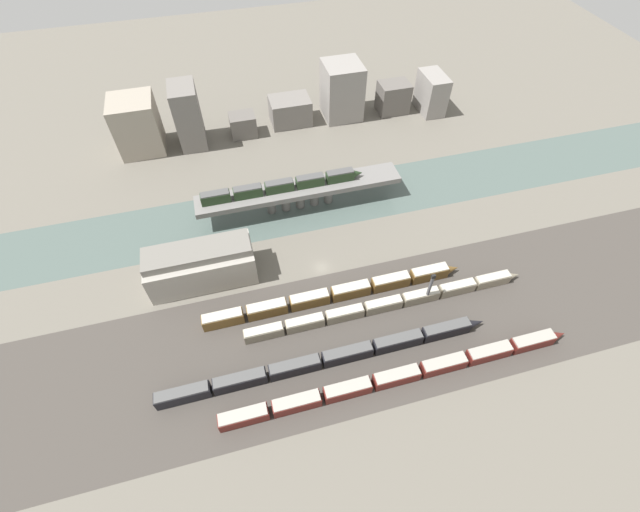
{
  "coord_description": "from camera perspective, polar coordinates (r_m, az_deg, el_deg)",
  "views": [
    {
      "loc": [
        -20.77,
        -76.02,
        99.74
      ],
      "look_at": [
        0.0,
        1.64,
        3.34
      ],
      "focal_mm": 24.0,
      "sensor_mm": 36.0,
      "label": 1
    }
  ],
  "objects": [
    {
      "name": "river_water",
      "position": [
        145.08,
        -2.64,
        6.68
      ],
      "size": [
        320.0,
        24.38,
        0.01
      ],
      "primitive_type": "cube",
      "color": "#4C5B56",
      "rests_on": "ground"
    },
    {
      "name": "train_yard_near",
      "position": [
        109.15,
        10.91,
        -15.36
      ],
      "size": [
        89.65,
        3.17,
        3.76
      ],
      "color": "#5B1E19",
      "rests_on": "ground"
    },
    {
      "name": "city_block_right",
      "position": [
        182.07,
        -4.0,
        18.76
      ],
      "size": [
        15.89,
        11.65,
        10.33
      ],
      "primitive_type": "cube",
      "color": "slate",
      "rests_on": "ground"
    },
    {
      "name": "train_on_bridge",
      "position": [
        137.63,
        -4.96,
        9.33
      ],
      "size": [
        52.32,
        2.99,
        3.62
      ],
      "color": "#23381E",
      "rests_on": "bridge"
    },
    {
      "name": "city_block_far_right",
      "position": [
        183.69,
        2.94,
        21.17
      ],
      "size": [
        14.61,
        15.14,
        21.68
      ],
      "primitive_type": "cube",
      "color": "gray",
      "rests_on": "ground"
    },
    {
      "name": "city_block_tall",
      "position": [
        190.79,
        9.73,
        20.11
      ],
      "size": [
        12.25,
        9.39,
        12.26
      ],
      "primitive_type": "cube",
      "color": "#605B56",
      "rests_on": "ground"
    },
    {
      "name": "warehouse_building",
      "position": [
        124.64,
        -15.59,
        -1.11
      ],
      "size": [
        29.66,
        12.44,
        12.65
      ],
      "color": "#9E998E",
      "rests_on": "ground"
    },
    {
      "name": "train_yard_outer",
      "position": [
        118.97,
        2.0,
        -5.11
      ],
      "size": [
        73.92,
        3.11,
        4.07
      ],
      "color": "brown",
      "rests_on": "ground"
    },
    {
      "name": "bridge",
      "position": [
        140.63,
        -2.73,
        8.64
      ],
      "size": [
        66.93,
        8.98,
        8.35
      ],
      "color": "slate",
      "rests_on": "ground"
    },
    {
      "name": "city_block_left",
      "position": [
        173.4,
        -17.19,
        17.41
      ],
      "size": [
        9.44,
        14.31,
        23.15
      ],
      "primitive_type": "cube",
      "color": "slate",
      "rests_on": "ground"
    },
    {
      "name": "train_yard_mid",
      "position": [
        108.98,
        0.93,
        -13.6
      ],
      "size": [
        84.59,
        2.94,
        4.04
      ],
      "color": "black",
      "rests_on": "ground"
    },
    {
      "name": "city_block_far_left",
      "position": [
        177.34,
        -23.18,
        15.74
      ],
      "size": [
        15.61,
        15.86,
        20.08
      ],
      "primitive_type": "cube",
      "color": "gray",
      "rests_on": "ground"
    },
    {
      "name": "city_block_center",
      "position": [
        177.23,
        -10.22,
        16.81
      ],
      "size": [
        9.84,
        8.2,
        8.68
      ],
      "primitive_type": "cube",
      "color": "#605B56",
      "rests_on": "ground"
    },
    {
      "name": "signal_tower",
      "position": [
        118.76,
        14.37,
        -4.26
      ],
      "size": [
        1.0,
        0.87,
        12.05
      ],
      "color": "#4C4C51",
      "rests_on": "ground"
    },
    {
      "name": "ground_plane",
      "position": [
        127.12,
        0.19,
        -1.51
      ],
      "size": [
        400.0,
        400.0,
        0.0
      ],
      "primitive_type": "plane",
      "color": "#666056"
    },
    {
      "name": "railbed_yard",
      "position": [
        114.39,
        3.38,
        -10.66
      ],
      "size": [
        280.0,
        42.0,
        0.01
      ],
      "primitive_type": "cube",
      "color": "#423D38",
      "rests_on": "ground"
    },
    {
      "name": "train_yard_far",
      "position": [
        118.78,
        8.97,
        -6.36
      ],
      "size": [
        79.95,
        2.68,
        3.58
      ],
      "color": "gray",
      "rests_on": "ground"
    },
    {
      "name": "city_block_low",
      "position": [
        193.75,
        14.65,
        20.29
      ],
      "size": [
        8.6,
        14.73,
        15.45
      ],
      "primitive_type": "cube",
      "color": "gray",
      "rests_on": "ground"
    }
  ]
}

